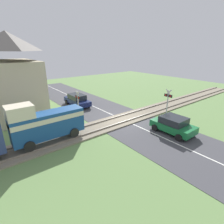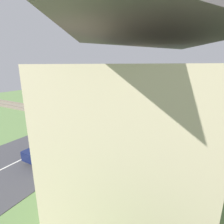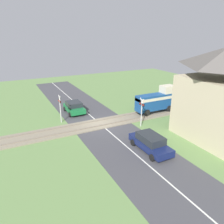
{
  "view_description": "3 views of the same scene",
  "coord_description": "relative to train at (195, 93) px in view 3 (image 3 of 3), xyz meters",
  "views": [
    {
      "loc": [
        -12.41,
        11.26,
        6.93
      ],
      "look_at": [
        0.0,
        1.47,
        1.2
      ],
      "focal_mm": 28.0,
      "sensor_mm": 36.0,
      "label": 1
    },
    {
      "loc": [
        14.9,
        9.83,
        5.79
      ],
      "look_at": [
        0.0,
        1.47,
        1.2
      ],
      "focal_mm": 28.0,
      "sensor_mm": 36.0,
      "label": 2
    },
    {
      "loc": [
        20.59,
        -9.04,
        9.62
      ],
      "look_at": [
        0.0,
        1.47,
        1.2
      ],
      "focal_mm": 35.0,
      "sensor_mm": 36.0,
      "label": 3
    }
  ],
  "objects": [
    {
      "name": "pedestrian_by_station",
      "position": [
        3.56,
        -7.04,
        -1.14
      ],
      "size": [
        0.4,
        0.4,
        1.63
      ],
      "color": "gold",
      "rests_on": "ground_plane"
    },
    {
      "name": "car_near_crossing",
      "position": [
        -4.84,
        -15.76,
        -1.12
      ],
      "size": [
        3.66,
        2.03,
        1.46
      ],
      "color": "#197038",
      "rests_on": "ground_plane"
    },
    {
      "name": "track_bed",
      "position": [
        0.0,
        -14.32,
        -1.82
      ],
      "size": [
        2.8,
        48.0,
        0.24
      ],
      "color": "gray",
      "rests_on": "ground_plane"
    },
    {
      "name": "road_surface",
      "position": [
        0.0,
        -14.32,
        -1.87
      ],
      "size": [
        48.0,
        6.4,
        0.02
      ],
      "color": "#424247",
      "rests_on": "ground_plane"
    },
    {
      "name": "crossing_signal_west_approach",
      "position": [
        -2.54,
        -18.04,
        0.15
      ],
      "size": [
        0.9,
        0.18,
        3.18
      ],
      "color": "#B7B7B7",
      "rests_on": "ground_plane"
    },
    {
      "name": "station_building",
      "position": [
        8.45,
        -6.33,
        2.32
      ],
      "size": [
        8.15,
        4.82,
        8.61
      ],
      "color": "#C6B793",
      "rests_on": "ground_plane"
    },
    {
      "name": "ground_plane",
      "position": [
        0.0,
        -14.32,
        -1.88
      ],
      "size": [
        60.0,
        60.0,
        0.0
      ],
      "primitive_type": "plane",
      "color": "#66894C"
    },
    {
      "name": "train",
      "position": [
        0.0,
        0.0,
        0.0
      ],
      "size": [
        1.58,
        18.52,
        3.18
      ],
      "color": "navy",
      "rests_on": "track_bed"
    },
    {
      "name": "car_far_side",
      "position": [
        7.27,
        -12.88,
        -1.1
      ],
      "size": [
        4.38,
        1.84,
        1.5
      ],
      "color": "#141E4C",
      "rests_on": "ground_plane"
    },
    {
      "name": "crossing_signal_east_approach",
      "position": [
        2.54,
        -10.6,
        0.15
      ],
      "size": [
        0.9,
        0.18,
        3.18
      ],
      "color": "#B7B7B7",
      "rests_on": "ground_plane"
    }
  ]
}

